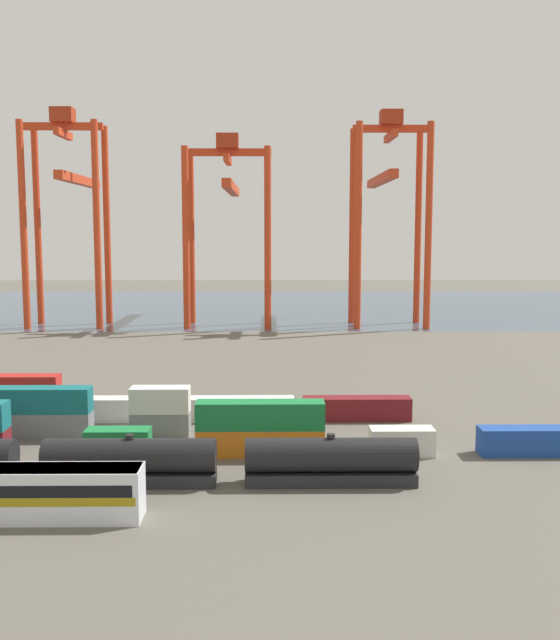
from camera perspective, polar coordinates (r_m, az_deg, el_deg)
name	(u,v)px	position (r m, az deg, el deg)	size (l,w,h in m)	color
ground_plane	(175,364)	(118.77, -8.15, -3.44)	(420.00, 420.00, 0.00)	#5B564C
harbour_water	(218,306)	(211.31, -4.85, 1.08)	(400.00, 110.00, 0.01)	#384C60
freight_tank_row	(29,462)	(65.56, -18.88, -10.36)	(64.54, 2.85, 4.31)	#232326
shipping_container_3	(118,442)	(71.79, -12.46, -9.26)	(6.04, 2.44, 2.60)	#197538
shipping_container_4	(260,442)	(70.31, -1.54, -9.44)	(12.10, 2.44, 2.60)	orange
shipping_container_5	(260,415)	(69.63, -1.55, -7.39)	(12.10, 2.44, 2.60)	#197538
shipping_container_6	(402,441)	(71.37, 9.43, -9.29)	(6.04, 2.44, 2.60)	silver
shipping_container_7	(543,441)	(74.86, 19.72, -8.84)	(12.10, 2.44, 2.60)	#1C4299
shipping_container_14	(33,425)	(80.51, -18.66, -7.70)	(12.10, 2.44, 2.60)	slate
shipping_container_15	(32,400)	(79.92, -18.73, -5.90)	(12.10, 2.44, 2.60)	#146066
shipping_container_16	(161,424)	(77.49, -9.25, -7.99)	(6.04, 2.44, 2.60)	slate
shipping_container_17	(160,400)	(76.87, -9.29, -6.12)	(6.04, 2.44, 2.60)	silver
shipping_container_20	(6,409)	(88.18, -20.53, -6.53)	(12.10, 2.44, 2.60)	#197538
shipping_container_21	(5,387)	(87.64, -20.60, -4.87)	(12.10, 2.44, 2.60)	#AD211C
shipping_container_22	(123,409)	(84.65, -12.09, -6.79)	(12.10, 2.44, 2.60)	silver
shipping_container_23	(240,409)	(83.06, -3.11, -6.91)	(12.10, 2.44, 2.60)	silver
shipping_container_24	(357,409)	(83.53, 5.98, -6.85)	(12.10, 2.44, 2.60)	maroon
gantry_crane_west	(69,198)	(173.86, -16.10, 9.10)	(17.45, 34.97, 48.11)	red
gantry_crane_central	(229,208)	(169.04, -3.98, 8.66)	(19.30, 40.80, 42.59)	red
gantry_crane_east	(388,198)	(170.22, 8.36, 9.36)	(16.83, 38.53, 47.73)	red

